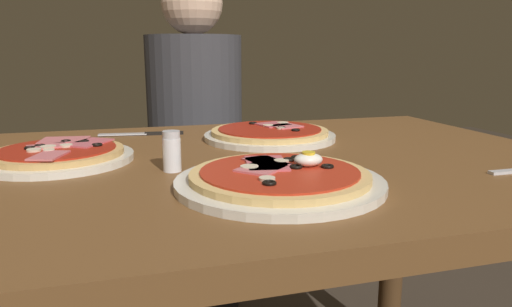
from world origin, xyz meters
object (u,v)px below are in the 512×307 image
Objects in this scene: pizza_foreground at (280,178)px; diner_person at (196,159)px; dining_table at (236,216)px; pizza_across_left at (58,155)px; salt_shaker at (172,151)px; knife at (148,134)px; pizza_across_right at (270,134)px.

pizza_foreground is 0.99m from diner_person.
pizza_across_left is at bearing 167.21° from dining_table.
pizza_across_left is 3.93× the size of salt_shaker.
dining_table is 4.19× the size of pizza_foreground.
knife reaches higher than dining_table.
pizza_foreground reaches higher than dining_table.
knife is at bearing 114.34° from dining_table.
pizza_across_left is 0.29m from knife.
pizza_across_left is (-0.31, 0.07, 0.12)m from dining_table.
pizza_across_right is at bearing 54.65° from dining_table.
dining_table is 0.19m from salt_shaker.
pizza_foreground is at bearing -38.33° from pizza_across_left.
pizza_foreground reaches higher than knife.
salt_shaker is at bearing -33.61° from pizza_across_left.
dining_table is 0.34m from pizza_across_left.
knife is (-0.26, 0.13, -0.01)m from pizza_across_right.
pizza_across_right is 0.33m from salt_shaker.
dining_table is at bearing -12.79° from pizza_across_left.
pizza_foreground is at bearing 88.27° from diner_person.
knife is at bearing 152.99° from pizza_across_right.
salt_shaker is (0.19, -0.13, 0.02)m from pizza_across_left.
pizza_across_left is (-0.33, 0.26, -0.00)m from pizza_foreground.
pizza_across_left is at bearing -126.02° from knife.
diner_person reaches higher than pizza_across_left.
salt_shaker is at bearing 78.53° from diner_person.
salt_shaker reaches higher than pizza_across_left.
pizza_across_right is 0.64m from diner_person.
pizza_across_right is at bearing 13.35° from pizza_across_left.
pizza_across_right is 1.49× the size of knife.
salt_shaker reaches higher than pizza_across_right.
knife is at bearing 68.52° from diner_person.
pizza_foreground reaches higher than pizza_across_right.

